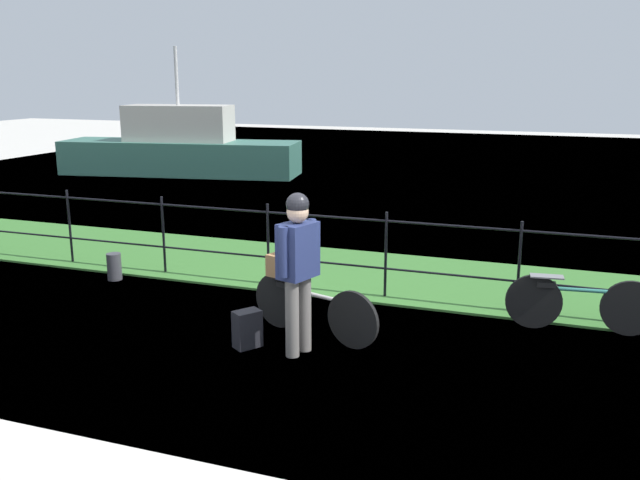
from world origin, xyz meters
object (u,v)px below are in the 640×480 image
object	(u,v)px
terrier_dog	(287,248)
bicycle_parked	(579,303)
bicycle_main	(312,308)
moored_boat_near	(180,149)
wooden_crate	(285,265)
mooring_bollard	(114,267)
cyclist_person	(298,260)
backpack_on_paving	(247,329)

from	to	relation	value
terrier_dog	bicycle_parked	size ratio (longest dim) A/B	0.20
terrier_dog	bicycle_main	bearing A→B (deg)	-17.47
bicycle_parked	moored_boat_near	xyz separation A→B (m)	(-10.70, 9.30, 0.38)
wooden_crate	mooring_bollard	bearing A→B (deg)	162.48
cyclist_person	moored_boat_near	size ratio (longest dim) A/B	0.24
mooring_bollard	moored_boat_near	bearing A→B (deg)	116.07
moored_boat_near	mooring_bollard	bearing A→B (deg)	-63.93
wooden_crate	cyclist_person	bearing A→B (deg)	-56.84
bicycle_parked	mooring_bollard	bearing A→B (deg)	-179.08
mooring_bollard	bicycle_parked	size ratio (longest dim) A/B	0.23
bicycle_main	cyclist_person	bearing A→B (deg)	-86.71
moored_boat_near	bicycle_main	bearing A→B (deg)	-52.72
moored_boat_near	wooden_crate	bearing A→B (deg)	-53.69
cyclist_person	moored_boat_near	distance (m)	13.55
bicycle_main	wooden_crate	world-z (taller)	wooden_crate
terrier_dog	moored_boat_near	size ratio (longest dim) A/B	0.05
cyclist_person	mooring_bollard	xyz separation A→B (m)	(-3.39, 1.54, -0.81)
backpack_on_paving	moored_boat_near	size ratio (longest dim) A/B	0.06
wooden_crate	mooring_bollard	size ratio (longest dim) A/B	0.92
bicycle_parked	moored_boat_near	distance (m)	14.18
wooden_crate	moored_boat_near	distance (m)	12.84
bicycle_parked	moored_boat_near	size ratio (longest dim) A/B	0.24
terrier_dog	bicycle_parked	bearing A→B (deg)	18.87
terrier_dog	backpack_on_paving	world-z (taller)	terrier_dog
backpack_on_paving	bicycle_parked	size ratio (longest dim) A/B	0.24
cyclist_person	moored_boat_near	bearing A→B (deg)	126.14
bicycle_main	cyclist_person	world-z (taller)	cyclist_person
cyclist_person	backpack_on_paving	xyz separation A→B (m)	(-0.57, -0.03, -0.80)
bicycle_main	terrier_dog	size ratio (longest dim) A/B	4.94
mooring_bollard	bicycle_parked	xyz separation A→B (m)	(6.11, 0.10, 0.14)
terrier_dog	moored_boat_near	distance (m)	12.86
mooring_bollard	moored_boat_near	xyz separation A→B (m)	(-4.60, 9.40, 0.53)
cyclist_person	mooring_bollard	world-z (taller)	cyclist_person
backpack_on_paving	wooden_crate	bearing A→B (deg)	-161.59
terrier_dog	mooring_bollard	xyz separation A→B (m)	(-3.03, 0.96, -0.76)
backpack_on_paving	bicycle_parked	world-z (taller)	bicycle_parked
mooring_bollard	cyclist_person	bearing A→B (deg)	-24.46
wooden_crate	cyclist_person	xyz separation A→B (m)	(0.39, -0.59, 0.25)
bicycle_main	bicycle_parked	xyz separation A→B (m)	(2.74, 1.16, -0.00)
bicycle_main	moored_boat_near	size ratio (longest dim) A/B	0.23
mooring_bollard	bicycle_parked	world-z (taller)	bicycle_parked
cyclist_person	backpack_on_paving	size ratio (longest dim) A/B	4.21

